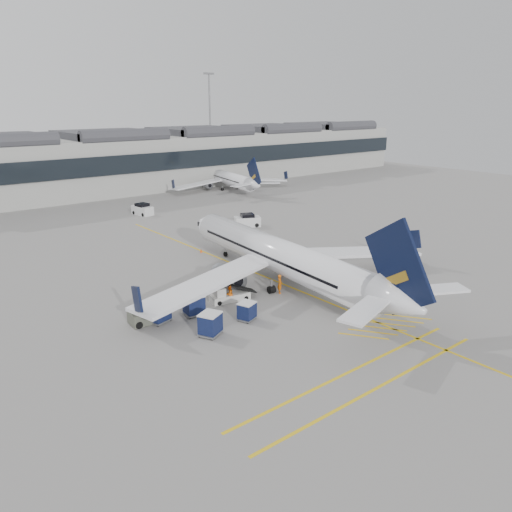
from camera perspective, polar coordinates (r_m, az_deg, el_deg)
ground at (r=41.50m, az=-1.69°, el=-8.50°), size 220.00×220.00×0.00m
terminal at (r=104.93m, az=-26.57°, el=8.90°), size 200.00×20.45×12.40m
apron_markings at (r=54.50m, az=0.31°, el=-2.08°), size 0.25×60.00×0.01m
airliner_main at (r=50.85m, az=2.87°, el=-0.10°), size 33.80×37.08×9.86m
airliner_far at (r=108.85m, az=-3.28°, el=8.86°), size 26.74×29.46×7.89m
belt_loader at (r=47.30m, az=-3.13°, el=-4.48°), size 4.69×2.19×1.86m
baggage_cart_a at (r=44.29m, az=-7.11°, el=-5.52°), size 1.86×1.58×1.84m
baggage_cart_b at (r=43.04m, az=-1.05°, el=-6.26°), size 1.87×1.71×1.61m
baggage_cart_c at (r=43.35m, az=-11.03°, el=-6.22°), size 2.09×1.87×1.86m
baggage_cart_d at (r=40.47m, az=-5.25°, el=-7.68°), size 2.27×2.13×1.89m
ramp_agent_a at (r=48.92m, az=2.75°, el=-3.20°), size 0.76×0.84×1.92m
ramp_agent_b at (r=46.78m, az=-3.07°, el=-4.34°), size 0.97×0.85×1.68m
pushback_tug at (r=43.60m, az=-12.42°, el=-6.59°), size 2.92×1.91×1.58m
safety_cone_nose at (r=62.66m, az=-6.29°, el=0.61°), size 0.33×0.33×0.46m
safety_cone_engine at (r=55.42m, az=4.18°, el=-1.51°), size 0.39×0.39×0.54m
service_van_mid at (r=85.53m, az=-12.85°, el=5.19°), size 2.50×4.02×1.93m
service_van_right at (r=75.39m, az=-1.00°, el=4.05°), size 4.25×3.36×1.95m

